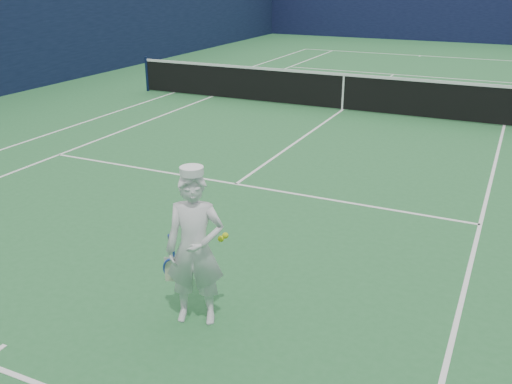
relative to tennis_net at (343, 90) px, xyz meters
The scene contains 5 objects.
ground 0.55m from the tennis_net, ahead, with size 80.00×80.00×0.00m, color #286936.
court_markings 0.55m from the tennis_net, ahead, with size 11.03×23.83×0.01m.
windscreen_fence 1.45m from the tennis_net, ahead, with size 20.12×36.12×4.00m.
tennis_net is the anchor object (origin of this frame).
tennis_player 10.45m from the tennis_net, 81.55° to the right, with size 0.85×0.60×1.76m.
Camera 1 is at (4.37, -14.88, 3.56)m, focal length 40.00 mm.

